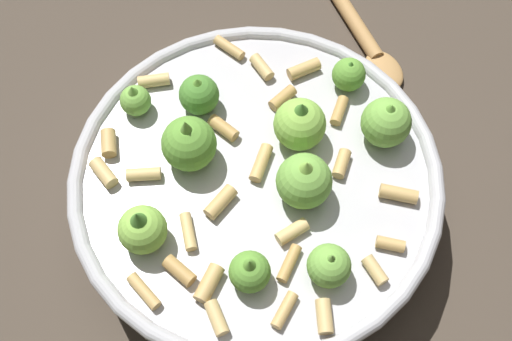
# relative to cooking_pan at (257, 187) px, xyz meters

# --- Properties ---
(ground_plane) EXTENTS (2.40, 2.40, 0.00)m
(ground_plane) POSITION_rel_cooking_pan_xyz_m (0.00, 0.00, -0.04)
(ground_plane) COLOR #42382D
(cooking_pan) EXTENTS (0.32, 0.32, 0.13)m
(cooking_pan) POSITION_rel_cooking_pan_xyz_m (0.00, 0.00, 0.00)
(cooking_pan) COLOR #B7B7BC
(cooking_pan) RESTS_ON ground
(wooden_spoon) EXTENTS (0.07, 0.25, 0.02)m
(wooden_spoon) POSITION_rel_cooking_pan_xyz_m (-0.15, -0.20, -0.04)
(wooden_spoon) COLOR #B2844C
(wooden_spoon) RESTS_ON ground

